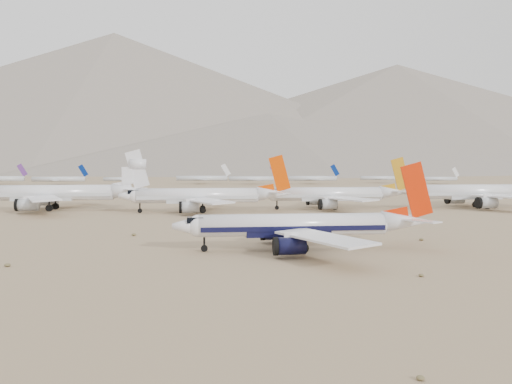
% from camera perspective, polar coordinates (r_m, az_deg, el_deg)
% --- Properties ---
extents(ground, '(7000.00, 7000.00, 0.00)m').
position_cam_1_polar(ground, '(90.50, 4.60, -5.99)').
color(ground, '#826B4C').
rests_on(ground, ground).
extents(main_airliner, '(42.23, 41.25, 14.90)m').
position_cam_1_polar(main_airliner, '(84.37, 5.51, -3.84)').
color(main_airliner, white).
rests_on(main_airliner, ground).
extents(row2_navy_widebody, '(53.37, 52.19, 18.99)m').
position_cam_1_polar(row2_navy_widebody, '(183.38, 24.57, -0.03)').
color(row2_navy_widebody, white).
rests_on(row2_navy_widebody, ground).
extents(row2_gold_tail, '(48.07, 47.02, 17.12)m').
position_cam_1_polar(row2_gold_tail, '(164.89, 8.92, -0.28)').
color(row2_gold_tail, white).
rests_on(row2_gold_tail, ground).
extents(row2_orange_tail, '(49.34, 48.27, 17.60)m').
position_cam_1_polar(row2_orange_tail, '(152.42, -5.88, -0.47)').
color(row2_orange_tail, white).
rests_on(row2_orange_tail, ground).
extents(row2_white_trijet, '(55.17, 53.92, 19.55)m').
position_cam_1_polar(row2_white_trijet, '(170.31, -21.80, -0.06)').
color(row2_white_trijet, white).
rests_on(row2_white_trijet, ground).
extents(distant_storage_row, '(464.61, 58.41, 13.67)m').
position_cam_1_polar(distant_storage_row, '(391.30, -11.32, 1.50)').
color(distant_storage_row, silver).
rests_on(distant_storage_row, ground).
extents(mountain_range, '(7354.00, 3024.00, 470.00)m').
position_cam_1_polar(mountain_range, '(1746.80, -3.79, 8.78)').
color(mountain_range, slate).
rests_on(mountain_range, ground).
extents(foothills, '(4637.50, 1395.00, 155.00)m').
position_cam_1_polar(foothills, '(1307.47, 18.02, 5.18)').
color(foothills, slate).
rests_on(foothills, ground).
extents(desert_scrub, '(261.14, 121.67, 0.63)m').
position_cam_1_polar(desert_scrub, '(63.75, 12.78, -9.61)').
color(desert_scrub, brown).
rests_on(desert_scrub, ground).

